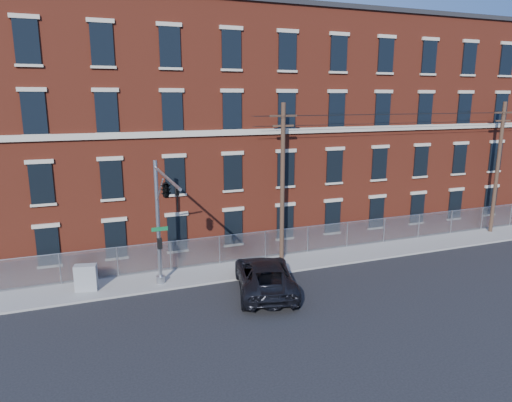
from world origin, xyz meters
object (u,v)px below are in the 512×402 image
object	(u,v)px
traffic_signal_mast	(164,201)
utility_pole_near	(282,180)
pickup_truck	(265,276)
utility_cabinet	(86,278)

from	to	relation	value
traffic_signal_mast	utility_pole_near	distance (m)	8.70
traffic_signal_mast	pickup_truck	distance (m)	6.89
traffic_signal_mast	utility_pole_near	world-z (taller)	utility_pole_near
traffic_signal_mast	pickup_truck	world-z (taller)	traffic_signal_mast
utility_pole_near	pickup_truck	distance (m)	6.65
utility_cabinet	traffic_signal_mast	bearing A→B (deg)	-22.75
pickup_truck	utility_pole_near	bearing A→B (deg)	-110.29
utility_pole_near	traffic_signal_mast	bearing A→B (deg)	-156.86
traffic_signal_mast	utility_cabinet	size ratio (longest dim) A/B	4.84
traffic_signal_mast	utility_cabinet	xyz separation A→B (m)	(-3.95, 2.70, -4.55)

